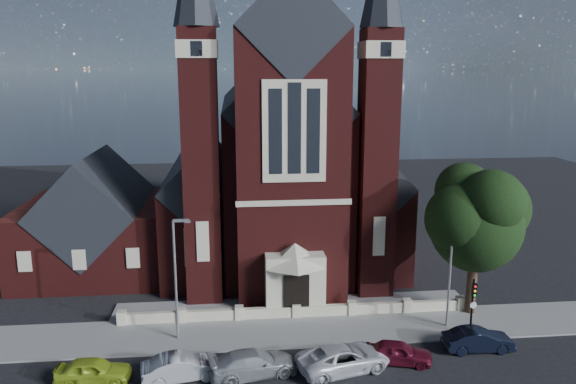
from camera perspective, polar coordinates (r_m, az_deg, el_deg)
name	(u,v)px	position (r m, az deg, el deg)	size (l,w,h in m)	color
ground	(285,275)	(48.35, -0.33, -8.42)	(120.00, 120.00, 0.00)	black
pavement_strip	(300,331)	(38.77, 1.19, -13.90)	(60.00, 5.00, 0.12)	gray
forecourt_paving	(293,306)	(42.37, 0.52, -11.52)	(26.00, 3.00, 0.14)	gray
forecourt_wall	(296,318)	(40.56, 0.84, -12.65)	(24.00, 0.40, 0.90)	beige
church	(277,165)	(53.87, -1.15, 2.78)	(20.01, 34.90, 29.20)	#481413
parish_hall	(97,225)	(51.13, -18.86, -3.21)	(12.00, 12.20, 10.24)	#481413
street_tree	(480,221)	(40.80, 18.89, -2.79)	(6.40, 6.60, 10.70)	black
street_lamp_left	(177,273)	(36.43, -11.25, -8.04)	(1.16, 0.22, 8.09)	gray
street_lamp_right	(452,263)	(39.00, 16.31, -6.93)	(1.16, 0.22, 8.09)	gray
traffic_signal	(473,300)	(38.70, 18.28, -10.41)	(0.28, 0.42, 4.00)	black
car_lime_van	(93,371)	(34.60, -19.17, -16.76)	(1.66, 4.13, 1.41)	#A3BF26
car_silver_a	(181,367)	(33.62, -10.77, -17.09)	(1.56, 4.48, 1.48)	#A3A6AA
car_silver_b	(253,363)	(33.50, -3.58, -16.99)	(2.08, 5.12, 1.49)	#93969A
car_white_suv	(343,358)	(34.07, 5.65, -16.45)	(2.54, 5.51, 1.53)	silver
car_dark_red	(398,352)	(35.33, 11.15, -15.69)	(1.59, 3.95, 1.35)	maroon
car_navy	(478,340)	(37.92, 18.77, -14.04)	(1.50, 4.32, 1.42)	black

